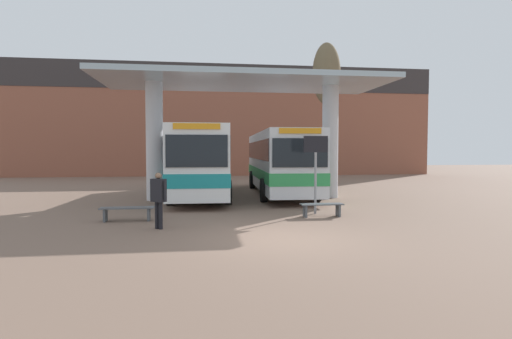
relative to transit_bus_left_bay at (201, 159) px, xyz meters
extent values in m
plane|color=#755B4C|center=(2.08, -10.55, -1.88)|extent=(100.00, 100.00, 0.00)
cube|color=brown|center=(2.08, 16.32, 3.26)|extent=(40.00, 0.50, 10.28)
cube|color=#332D2D|center=(2.08, 16.32, 7.20)|extent=(40.00, 0.58, 2.40)
cylinder|color=silver|center=(-2.16, -1.65, 0.88)|extent=(0.79, 0.79, 5.51)
cylinder|color=silver|center=(6.32, -1.65, 0.88)|extent=(0.79, 0.79, 5.51)
cube|color=#9EB2BC|center=(2.08, -1.65, 3.75)|extent=(13.48, 5.31, 0.24)
cube|color=white|center=(0.00, 0.01, -0.02)|extent=(2.79, 11.50, 3.03)
cube|color=black|center=(0.00, 0.01, 0.55)|extent=(2.82, 11.04, 0.97)
cube|color=teal|center=(0.00, 0.01, -0.71)|extent=(2.83, 11.54, 0.55)
cube|color=black|center=(-0.15, -5.74, 0.43)|extent=(2.29, 0.12, 1.21)
cube|color=orange|center=(-0.15, -5.74, 1.35)|extent=(1.74, 0.10, 0.22)
cylinder|color=black|center=(-1.34, -3.50, -1.36)|extent=(0.31, 1.05, 1.04)
cylinder|color=black|center=(1.15, -3.57, -1.36)|extent=(0.31, 1.05, 1.04)
cylinder|color=black|center=(-1.16, 3.19, -1.36)|extent=(0.31, 1.05, 1.04)
cylinder|color=black|center=(1.33, 3.12, -1.36)|extent=(0.31, 1.05, 1.04)
cube|color=silver|center=(4.14, 0.32, -0.08)|extent=(2.90, 11.21, 2.90)
cube|color=black|center=(4.14, 0.32, 0.47)|extent=(2.92, 10.77, 0.93)
cube|color=#2D934C|center=(4.14, 0.32, -0.73)|extent=(2.94, 11.26, 0.52)
cube|color=black|center=(3.91, -5.27, 0.36)|extent=(2.24, 0.15, 1.16)
cube|color=orange|center=(3.91, -5.27, 1.23)|extent=(1.70, 0.12, 0.22)
cylinder|color=black|center=(2.78, -3.07, -1.34)|extent=(0.33, 1.09, 1.08)
cylinder|color=black|center=(5.21, -3.18, -1.34)|extent=(0.33, 1.09, 1.08)
cylinder|color=black|center=(3.06, 3.43, -1.34)|extent=(0.33, 1.09, 1.08)
cylinder|color=black|center=(5.49, 3.32, -1.34)|extent=(0.33, 1.09, 1.08)
cube|color=#4C5156|center=(4.20, -7.25, -1.44)|extent=(1.50, 0.44, 0.04)
cube|color=#4C5156|center=(3.60, -7.25, -1.67)|extent=(0.07, 0.37, 0.42)
cube|color=#4C5156|center=(4.80, -7.25, -1.67)|extent=(0.07, 0.37, 0.42)
cube|color=#4C5156|center=(-2.42, -7.25, -1.44)|extent=(1.73, 0.44, 0.04)
cube|color=#4C5156|center=(-3.11, -7.25, -1.67)|extent=(0.07, 0.37, 0.42)
cube|color=#4C5156|center=(-1.72, -7.25, -1.67)|extent=(0.07, 0.37, 0.42)
cylinder|color=gray|center=(4.16, -6.56, -0.75)|extent=(0.09, 0.09, 2.26)
cube|color=black|center=(4.16, -6.56, 0.68)|extent=(0.90, 0.06, 0.60)
cylinder|color=black|center=(-1.30, -8.69, -1.47)|extent=(0.17, 0.17, 0.81)
cylinder|color=black|center=(-1.18, -8.79, -1.47)|extent=(0.17, 0.17, 0.81)
cube|color=black|center=(-1.24, -8.74, -0.73)|extent=(0.49, 0.47, 0.68)
sphere|color=#89664C|center=(-1.24, -8.74, -0.30)|extent=(0.19, 0.19, 0.19)
cylinder|color=black|center=(-1.44, -8.57, -0.72)|extent=(0.12, 0.12, 0.58)
cylinder|color=black|center=(-1.03, -8.91, -0.72)|extent=(0.12, 0.12, 0.58)
cylinder|color=#473A2B|center=(9.02, 7.57, 1.47)|extent=(0.39, 0.39, 6.70)
ellipsoid|color=brown|center=(9.02, 7.57, 6.04)|extent=(2.02, 2.02, 4.45)
camera|label=1|loc=(0.06, -20.74, 0.44)|focal=28.00mm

